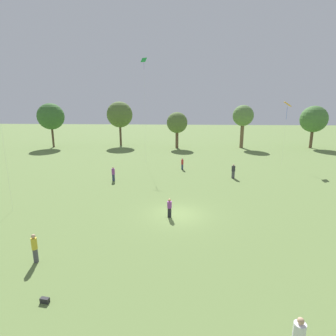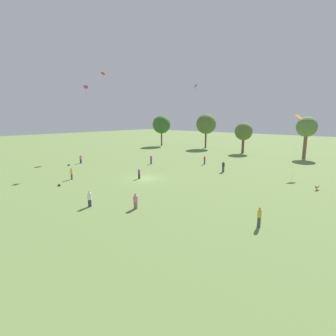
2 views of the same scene
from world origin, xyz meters
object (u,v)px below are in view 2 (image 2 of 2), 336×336
object	(u,v)px
person_5	(71,174)
kite_0	(196,90)
kite_2	(299,118)
person_6	(223,167)
person_1	(89,199)
kite_3	(103,79)
picnic_bag_1	(59,185)
person_2	(205,160)
person_7	(259,217)
person_0	(135,201)
dog_0	(317,187)
person_3	(139,174)
kite_1	(86,93)
picnic_bag_0	(69,165)
person_8	(81,159)
person_4	(151,160)

from	to	relation	value
person_5	kite_0	size ratio (longest dim) A/B	0.11
kite_2	person_6	bearing A→B (deg)	-172.03
person_1	kite_3	world-z (taller)	kite_3
kite_3	picnic_bag_1	xyz separation A→B (m)	(21.21, -23.51, -18.51)
person_2	picnic_bag_1	distance (m)	28.27
person_6	person_7	bearing A→B (deg)	89.70
person_0	kite_2	size ratio (longest dim) A/B	0.17
person_7	dog_0	size ratio (longest dim) A/B	1.99
person_0	kite_3	distance (m)	46.25
person_3	person_6	world-z (taller)	person_6
dog_0	picnic_bag_1	xyz separation A→B (m)	(-27.61, -21.21, -0.30)
person_0	kite_1	world-z (taller)	kite_1
person_0	person_2	world-z (taller)	person_2
person_0	picnic_bag_0	world-z (taller)	person_0
kite_0	kite_1	world-z (taller)	kite_0
kite_3	person_8	bearing A→B (deg)	163.05
kite_2	dog_0	size ratio (longest dim) A/B	10.81
person_0	person_6	world-z (taller)	person_6
person_0	kite_3	size ratio (longest dim) A/B	0.08
person_1	picnic_bag_0	bearing A→B (deg)	68.59
person_7	person_1	bearing A→B (deg)	65.83
person_3	person_6	size ratio (longest dim) A/B	0.87
dog_0	picnic_bag_0	world-z (taller)	dog_0
kite_3	kite_0	bearing A→B (deg)	-113.94
person_1	picnic_bag_1	distance (m)	10.90
person_8	dog_0	size ratio (longest dim) A/B	1.94
person_1	person_3	size ratio (longest dim) A/B	1.07
kite_3	person_0	bearing A→B (deg)	-170.84
person_4	person_7	distance (m)	33.20
picnic_bag_1	kite_0	bearing A→B (deg)	90.65
person_5	picnic_bag_0	distance (m)	12.43
person_5	person_8	distance (m)	14.55
person_6	kite_1	xyz separation A→B (m)	(-21.47, -12.55, 12.85)
person_1	kite_1	distance (m)	26.66
person_3	person_5	world-z (taller)	person_5
person_2	person_4	distance (m)	10.86
person_2	person_8	distance (m)	25.46
person_6	kite_3	distance (m)	38.18
person_5	person_6	distance (m)	24.99
kite_3	dog_0	world-z (taller)	kite_3
person_3	person_4	size ratio (longest dim) A/B	0.89
kite_0	dog_0	bearing A→B (deg)	44.73
person_0	person_4	bearing A→B (deg)	-106.15
person_4	person_8	distance (m)	14.59
person_7	person_8	bearing A→B (deg)	32.93
picnic_bag_0	dog_0	bearing A→B (deg)	16.92
person_0	dog_0	world-z (taller)	person_0
kite_3	dog_0	size ratio (longest dim) A/B	22.13
person_2	person_1	bearing A→B (deg)	56.99
person_3	person_8	bearing A→B (deg)	-91.56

